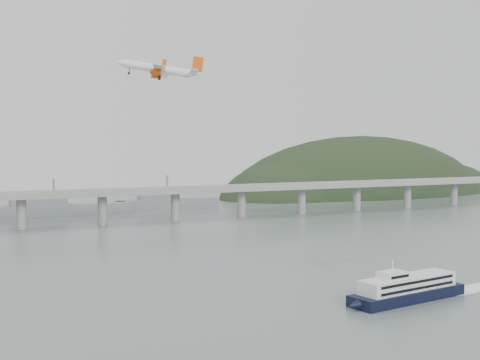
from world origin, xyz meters
TOP-DOWN VIEW (x-y plane):
  - ground at (0.00, 0.00)m, footprint 900.00×900.00m
  - bridge at (-1.15, 200.00)m, footprint 800.00×22.00m
  - headland at (285.18, 331.75)m, footprint 365.00×155.00m
  - ferry at (16.29, -42.78)m, footprint 75.87×21.32m
  - airliner at (-34.71, 65.33)m, footprint 37.93×35.38m

SIDE VIEW (x-z plane):
  - headland at x=285.18m, z-range -97.34..58.66m
  - ground at x=0.00m, z-range 0.00..0.00m
  - ferry at x=16.29m, z-range -3.28..11.07m
  - bridge at x=-1.15m, z-range 5.70..29.60m
  - airliner at x=-34.71m, z-range 80.68..91.50m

